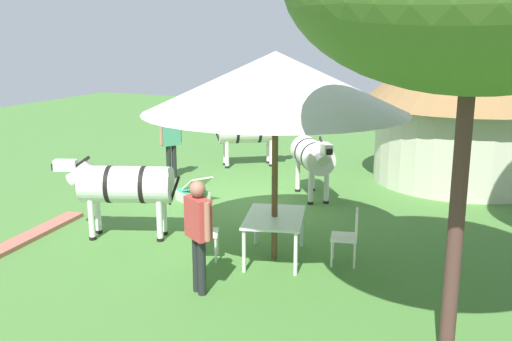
% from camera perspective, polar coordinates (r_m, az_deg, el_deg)
% --- Properties ---
extents(ground_plane, '(36.00, 36.00, 0.00)m').
position_cam_1_polar(ground_plane, '(13.11, -0.72, -3.09)').
color(ground_plane, '#467835').
extents(thatched_hut, '(5.11, 5.11, 4.25)m').
position_cam_1_polar(thatched_hut, '(15.48, 19.55, 7.39)').
color(thatched_hut, beige).
rests_on(thatched_hut, ground_plane).
extents(shade_umbrella, '(4.19, 4.19, 3.40)m').
position_cam_1_polar(shade_umbrella, '(9.32, 1.89, 8.47)').
color(shade_umbrella, brown).
rests_on(shade_umbrella, ground_plane).
extents(patio_dining_table, '(1.58, 1.26, 0.74)m').
position_cam_1_polar(patio_dining_table, '(9.77, 1.79, -4.85)').
color(patio_dining_table, silver).
rests_on(patio_dining_table, ground_plane).
extents(patio_chair_west_end, '(0.52, 0.51, 0.90)m').
position_cam_1_polar(patio_chair_west_end, '(9.72, 8.97, -5.98)').
color(patio_chair_west_end, white).
rests_on(patio_chair_west_end, ground_plane).
extents(patio_chair_east_end, '(0.57, 0.56, 0.90)m').
position_cam_1_polar(patio_chair_east_end, '(9.86, -5.39, -5.59)').
color(patio_chair_east_end, white).
rests_on(patio_chair_east_end, ground_plane).
extents(guest_beside_umbrella, '(0.41, 0.52, 1.67)m').
position_cam_1_polar(guest_beside_umbrella, '(8.45, -5.56, -5.39)').
color(guest_beside_umbrella, black).
rests_on(guest_beside_umbrella, ground_plane).
extents(standing_watcher, '(0.54, 0.43, 1.73)m').
position_cam_1_polar(standing_watcher, '(15.18, -8.19, 3.08)').
color(standing_watcher, black).
rests_on(standing_watcher, ground_plane).
extents(striped_lounge_chair, '(0.88, 0.96, 0.62)m').
position_cam_1_polar(striped_lounge_chair, '(13.20, -6.00, -1.91)').
color(striped_lounge_chair, '#2A9E6F').
rests_on(striped_lounge_chair, ground_plane).
extents(zebra_nearest_camera, '(1.80, 1.42, 1.50)m').
position_cam_1_polar(zebra_nearest_camera, '(13.30, 5.48, 1.38)').
color(zebra_nearest_camera, silver).
rests_on(zebra_nearest_camera, ground_plane).
extents(zebra_by_umbrella, '(1.57, 2.01, 1.53)m').
position_cam_1_polar(zebra_by_umbrella, '(16.48, -0.59, 3.88)').
color(zebra_by_umbrella, silver).
rests_on(zebra_by_umbrella, ground_plane).
extents(zebra_toward_hut, '(1.19, 2.20, 1.52)m').
position_cam_1_polar(zebra_toward_hut, '(10.96, -12.61, -1.39)').
color(zebra_toward_hut, silver).
rests_on(zebra_toward_hut, ground_plane).
extents(brick_patio_kerb, '(2.82, 0.66, 0.08)m').
position_cam_1_polar(brick_patio_kerb, '(11.67, -20.80, -5.89)').
color(brick_patio_kerb, '#A9604F').
rests_on(brick_patio_kerb, ground_plane).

